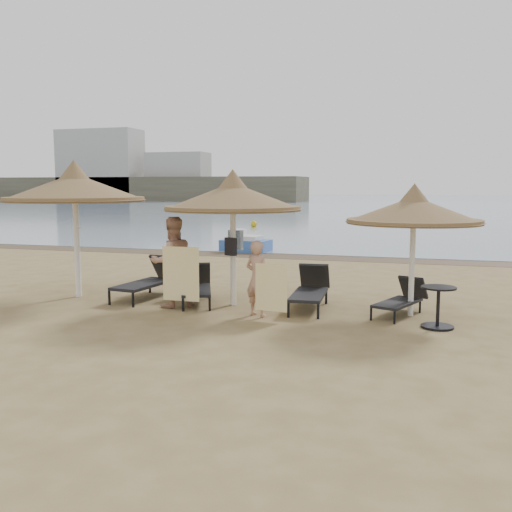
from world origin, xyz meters
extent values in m
plane|color=olive|center=(0.00, 0.00, 0.00)|extent=(160.00, 160.00, 0.00)
cube|color=gray|center=(0.00, 80.00, 0.01)|extent=(200.00, 140.00, 0.03)
cube|color=brown|center=(0.00, 9.40, 0.00)|extent=(200.00, 1.60, 0.01)
cube|color=#595543|center=(-45.00, 78.00, 2.00)|extent=(60.00, 10.00, 4.00)
cube|color=#9B9894|center=(-50.00, 76.00, 6.00)|extent=(14.00, 6.00, 12.00)
cube|color=#9B9894|center=(-36.00, 77.00, 4.00)|extent=(10.00, 5.00, 8.00)
cylinder|color=white|center=(-4.25, 0.45, 1.18)|extent=(0.14, 0.14, 2.36)
cone|color=olive|center=(-4.25, 0.45, 2.61)|extent=(3.26, 3.26, 0.62)
cone|color=olive|center=(-4.25, 0.45, 2.98)|extent=(0.79, 0.79, 0.51)
cylinder|color=olive|center=(-4.25, 0.45, 2.32)|extent=(3.20, 3.20, 0.11)
cylinder|color=white|center=(-0.39, 0.60, 1.09)|extent=(0.12, 0.12, 2.19)
cone|color=olive|center=(-0.39, 0.60, 2.42)|extent=(3.02, 3.02, 0.57)
cone|color=olive|center=(-0.39, 0.60, 2.76)|extent=(0.73, 0.73, 0.47)
cylinder|color=olive|center=(-0.39, 0.60, 2.15)|extent=(2.96, 2.96, 0.10)
cylinder|color=white|center=(3.42, 0.63, 0.98)|extent=(0.11, 0.11, 1.96)
cone|color=olive|center=(3.42, 0.63, 2.17)|extent=(2.71, 2.71, 0.51)
cone|color=olive|center=(3.42, 0.63, 2.48)|extent=(0.65, 0.65, 0.42)
cylinder|color=olive|center=(3.42, 0.63, 1.93)|extent=(2.66, 2.66, 0.09)
cylinder|color=black|center=(-3.04, -0.20, 0.16)|extent=(0.06, 0.06, 0.32)
cylinder|color=black|center=(-2.41, -0.28, 0.16)|extent=(0.06, 0.06, 0.32)
cylinder|color=black|center=(-2.84, 1.38, 0.16)|extent=(0.06, 0.06, 0.32)
cylinder|color=black|center=(-2.21, 1.30, 0.16)|extent=(0.06, 0.06, 0.32)
cube|color=black|center=(-2.62, 0.61, 0.35)|extent=(0.91, 1.77, 0.07)
cube|color=black|center=(-2.50, 1.60, 0.62)|extent=(0.76, 0.56, 0.64)
cylinder|color=black|center=(-1.20, -0.34, 0.14)|extent=(0.05, 0.05, 0.28)
cylinder|color=black|center=(-0.68, -0.13, 0.14)|extent=(0.05, 0.05, 0.28)
cylinder|color=black|center=(-1.72, 0.97, 0.14)|extent=(0.05, 0.05, 0.28)
cylinder|color=black|center=(-1.20, 1.17, 0.14)|extent=(0.05, 0.05, 0.28)
cube|color=black|center=(-1.22, 0.46, 0.31)|extent=(1.13, 1.63, 0.06)
cube|color=black|center=(-1.54, 1.29, 0.55)|extent=(0.74, 0.62, 0.57)
cylinder|color=black|center=(1.06, -0.25, 0.15)|extent=(0.05, 0.05, 0.30)
cylinder|color=black|center=(1.66, -0.22, 0.15)|extent=(0.05, 0.05, 0.30)
cylinder|color=black|center=(0.97, 1.24, 0.15)|extent=(0.05, 0.05, 0.30)
cylinder|color=black|center=(1.57, 1.28, 0.15)|extent=(0.05, 0.05, 0.30)
cube|color=black|center=(1.31, 0.57, 0.33)|extent=(0.76, 1.64, 0.06)
cube|color=black|center=(1.26, 1.51, 0.59)|extent=(0.69, 0.49, 0.61)
cylinder|color=black|center=(2.68, -0.03, 0.12)|extent=(0.04, 0.04, 0.25)
cylinder|color=black|center=(3.14, -0.21, 0.12)|extent=(0.04, 0.04, 0.25)
cylinder|color=black|center=(3.14, 1.12, 0.12)|extent=(0.04, 0.04, 0.25)
cylinder|color=black|center=(3.60, 0.94, 0.12)|extent=(0.04, 0.04, 0.25)
cube|color=black|center=(3.16, 0.50, 0.27)|extent=(1.00, 1.43, 0.05)
cube|color=black|center=(3.45, 1.22, 0.49)|extent=(0.65, 0.55, 0.50)
cylinder|color=black|center=(3.93, -0.27, 0.02)|extent=(0.60, 0.60, 0.04)
cylinder|color=black|center=(3.93, -0.27, 0.39)|extent=(0.06, 0.06, 0.73)
cylinder|color=black|center=(3.93, -0.27, 0.76)|extent=(0.64, 0.64, 0.03)
imported|color=tan|center=(-1.60, 0.03, 1.15)|extent=(1.24, 1.21, 2.29)
imported|color=tan|center=(0.44, -0.32, 0.90)|extent=(0.97, 0.81, 1.80)
cube|color=yellow|center=(-1.25, -0.32, 0.79)|extent=(0.82, 0.03, 1.15)
cube|color=yellow|center=(0.79, -0.57, 0.65)|extent=(0.67, 0.10, 0.94)
cube|color=white|center=(-0.39, 0.78, 1.43)|extent=(0.36, 0.21, 0.44)
cube|color=black|center=(-0.39, 0.44, 1.32)|extent=(0.29, 0.18, 0.39)
cube|color=#325DAF|center=(-3.22, 10.50, 0.24)|extent=(2.00, 1.31, 0.47)
cube|color=silver|center=(-3.22, 10.50, 0.53)|extent=(1.30, 1.07, 0.21)
cube|color=silver|center=(-3.56, 10.54, 0.73)|extent=(0.51, 0.81, 0.30)
sphere|color=gold|center=(-6.75, 23.34, 0.21)|extent=(0.41, 0.41, 0.41)
camera|label=1|loc=(3.62, -11.21, 2.65)|focal=40.00mm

